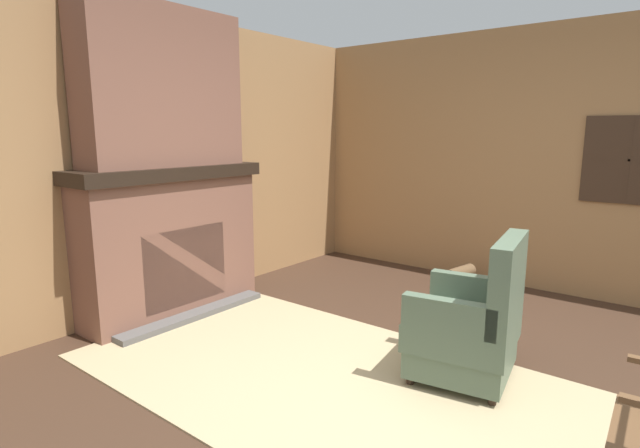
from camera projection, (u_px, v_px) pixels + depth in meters
ground_plane at (427, 403)px, 2.99m from camera, size 14.00×14.00×0.00m
wood_panel_wall_left at (150, 165)px, 4.42m from camera, size 0.06×6.02×2.63m
wood_panel_wall_back at (561, 161)px, 4.85m from camera, size 6.02×0.09×2.63m
fireplace_hearth at (171, 241)px, 4.39m from camera, size 0.64×1.71×1.31m
chimney_breast at (162, 88)px, 4.15m from camera, size 0.38×1.41×1.30m
area_rug at (351, 388)px, 3.16m from camera, size 3.84×1.89×0.01m
armchair at (470, 327)px, 3.23m from camera, size 0.73×0.77×0.97m
firewood_stack at (460, 281)px, 5.12m from camera, size 0.46×0.44×0.24m
oil_lamp_vase at (106, 158)px, 3.89m from camera, size 0.09×0.09×0.25m
storage_case at (179, 158)px, 4.41m from camera, size 0.14×0.21×0.12m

